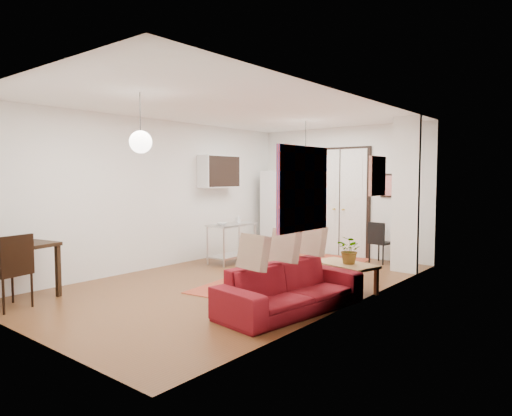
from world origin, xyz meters
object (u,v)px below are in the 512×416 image
Objects in this scene: dining_chair_near at (15,264)px; dining_chair_far at (15,264)px; coffee_table at (345,267)px; black_side_chair at (383,239)px; sofa at (291,288)px; kitchen_counter at (232,238)px; fridge at (280,211)px.

dining_chair_near and dining_chair_far have the same top height.
coffee_table is 2.70m from black_side_chair.
dining_chair_near is (-3.05, -2.22, 0.28)m from sofa.
dining_chair_near is 1.19× the size of black_side_chair.
dining_chair_far is (-0.15, -4.26, 0.08)m from kitchen_counter.
dining_chair_far reaches higher than black_side_chair.
dining_chair_near is at bearing -130.40° from coffee_table.
black_side_chair is (2.56, 6.28, -0.09)m from dining_chair_near.
coffee_table is at bearing -12.42° from kitchen_counter.
coffee_table is 4.09m from fridge.
dining_chair_far reaches higher than coffee_table.
dining_chair_near reaches higher than black_side_chair.
sofa is 5.08m from fridge.
black_side_chair is (2.56, 6.28, -0.09)m from dining_chair_far.
kitchen_counter is at bearing 62.94° from sofa.
sofa is 3.79m from dining_chair_far.
kitchen_counter is 1.05× the size of dining_chair_far.
dining_chair_near reaches higher than sofa.
fridge reaches higher than kitchen_counter.
coffee_table is 0.57× the size of fridge.
black_side_chair is (-0.49, 4.05, 0.18)m from sofa.
fridge is at bearing 95.27° from kitchen_counter.
dining_chair_far is (-3.09, -3.63, 0.21)m from coffee_table.
sofa is at bearing -52.85° from fridge.
fridge is at bearing 45.90° from sofa.
dining_chair_far is at bearing 78.39° from black_side_chair.
dining_chair_far is (0.04, -6.20, -0.37)m from fridge.
sofa is 1.41m from coffee_table.
black_side_chair is at bearing 39.54° from kitchen_counter.
fridge is 6.21m from dining_chair_near.
fridge is at bearing 140.70° from coffee_table.
kitchen_counter is at bearing -85.08° from fridge.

